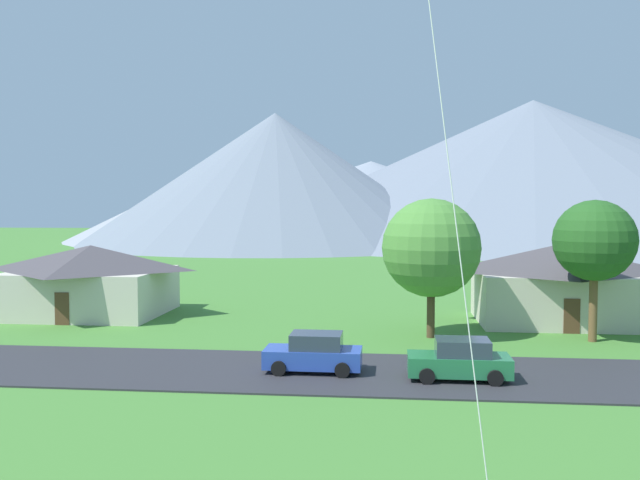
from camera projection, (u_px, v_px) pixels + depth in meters
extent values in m
cube|color=#2D2D33|center=(359.00, 373.00, 28.59)|extent=(160.00, 7.24, 0.08)
cone|color=#8E939E|center=(263.00, 192.00, 139.51)|extent=(80.11, 80.11, 19.96)
cone|color=slate|center=(532.00, 169.00, 147.10)|extent=(135.34, 135.34, 30.48)
cone|color=slate|center=(275.00, 178.00, 125.78)|extent=(72.77, 72.77, 24.70)
cone|color=gray|center=(371.00, 197.00, 166.88)|extent=(107.15, 107.15, 18.27)
cube|color=beige|center=(556.00, 298.00, 40.87)|extent=(9.55, 6.96, 3.13)
pyramid|color=#474247|center=(557.00, 259.00, 40.74)|extent=(10.31, 7.52, 1.72)
cube|color=brown|center=(572.00, 316.00, 37.43)|extent=(0.90, 0.06, 2.00)
cube|color=beige|center=(91.00, 292.00, 44.07)|extent=(9.53, 8.00, 2.98)
pyramid|color=#474247|center=(91.00, 258.00, 43.94)|extent=(10.30, 8.64, 1.64)
cube|color=brown|center=(62.00, 309.00, 40.10)|extent=(0.90, 0.06, 2.00)
cylinder|color=brown|center=(593.00, 306.00, 35.26)|extent=(0.44, 0.44, 3.80)
sphere|color=#23561E|center=(595.00, 240.00, 35.07)|extent=(4.32, 4.32, 4.32)
cylinder|color=#4C3823|center=(431.00, 311.00, 36.35)|extent=(0.44, 0.44, 2.93)
sphere|color=#4C8938|center=(431.00, 248.00, 36.16)|extent=(5.41, 5.41, 5.41)
cube|color=#237042|center=(459.00, 365.00, 27.42)|extent=(4.20, 1.81, 0.80)
cube|color=#2D3847|center=(462.00, 347.00, 27.36)|extent=(2.20, 1.59, 0.68)
cylinder|color=black|center=(427.00, 376.00, 26.66)|extent=(0.64, 0.24, 0.64)
cylinder|color=black|center=(424.00, 365.00, 28.49)|extent=(0.64, 0.24, 0.64)
cylinder|color=black|center=(495.00, 378.00, 26.38)|extent=(0.64, 0.24, 0.64)
cylinder|color=black|center=(488.00, 367.00, 28.21)|extent=(0.64, 0.24, 0.64)
cube|color=#2847A8|center=(313.00, 358.00, 28.69)|extent=(4.22, 1.84, 0.80)
cube|color=#2D3847|center=(316.00, 341.00, 28.64)|extent=(2.21, 1.60, 0.68)
cylinder|color=black|center=(279.00, 368.00, 27.95)|extent=(0.64, 0.25, 0.64)
cylinder|color=black|center=(286.00, 358.00, 29.77)|extent=(0.64, 0.25, 0.64)
cylinder|color=black|center=(342.00, 370.00, 27.64)|extent=(0.64, 0.25, 0.64)
cylinder|color=black|center=(346.00, 360.00, 29.47)|extent=(0.64, 0.25, 0.64)
cylinder|color=silver|center=(450.00, 175.00, 10.59)|extent=(1.47, 1.98, 12.50)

